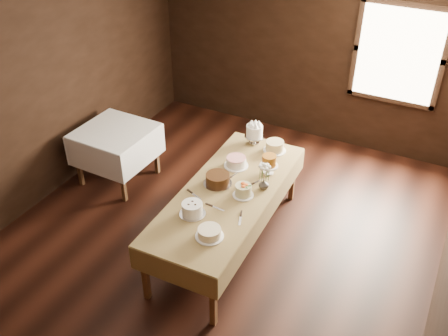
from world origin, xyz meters
TOP-DOWN VIEW (x-y plane):
  - floor at (0.00, 0.00)m, footprint 5.00×6.00m
  - ceiling at (0.00, 0.00)m, footprint 5.00×6.00m
  - wall_back at (0.00, 3.00)m, footprint 5.00×0.02m
  - wall_left at (-2.50, 0.00)m, footprint 0.02×6.00m
  - window at (1.30, 2.94)m, footprint 1.10×0.05m
  - display_table at (0.14, 0.03)m, footprint 1.04×2.54m
  - side_table at (-1.86, 0.53)m, footprint 0.97×0.97m
  - cake_meringue at (-0.04, 1.12)m, footprint 0.26×0.26m
  - cake_speckled at (0.28, 1.07)m, footprint 0.32×0.32m
  - cake_lattice at (-0.01, 0.53)m, footprint 0.30×0.30m
  - cake_caramel at (0.41, 0.57)m, footprint 0.22×0.22m
  - cake_chocolate at (-0.03, 0.10)m, footprint 0.36×0.36m
  - cake_flowers at (0.33, 0.03)m, footprint 0.26×0.26m
  - cake_swirl at (-0.01, -0.52)m, footprint 0.32×0.32m
  - cake_cream at (0.32, -0.74)m, footprint 0.29×0.29m
  - cake_server_a at (0.19, -0.31)m, footprint 0.24×0.04m
  - cake_server_b at (0.49, -0.38)m, footprint 0.10×0.23m
  - cake_server_c at (0.06, 0.36)m, footprint 0.07×0.24m
  - cake_server_d at (0.37, 0.37)m, footprint 0.12×0.23m
  - cake_server_e at (-0.13, -0.22)m, footprint 0.23×0.11m
  - flower_vase at (0.48, 0.26)m, footprint 0.16×0.16m
  - flower_bouquet at (0.48, 0.26)m, footprint 0.14×0.14m

SIDE VIEW (x-z plane):
  - floor at x=0.00m, z-range -0.01..0.01m
  - side_table at x=-1.86m, z-range 0.30..1.11m
  - display_table at x=0.14m, z-range 0.33..1.11m
  - cake_server_a at x=0.19m, z-range 0.78..0.79m
  - cake_server_b at x=0.49m, z-range 0.78..0.79m
  - cake_server_c at x=0.06m, z-range 0.78..0.79m
  - cake_server_d at x=0.37m, z-range 0.78..0.79m
  - cake_server_e at x=-0.13m, z-range 0.78..0.79m
  - cake_cream at x=0.32m, z-range 0.78..0.88m
  - cake_lattice at x=-0.01m, z-range 0.78..0.89m
  - flower_vase at x=0.48m, z-range 0.78..0.90m
  - cake_chocolate at x=-0.03m, z-range 0.78..0.91m
  - cake_speckled at x=0.28m, z-range 0.77..0.91m
  - cake_flowers at x=0.33m, z-range 0.77..0.91m
  - cake_swirl at x=-0.01m, z-range 0.77..0.92m
  - cake_caramel at x=0.41m, z-range 0.76..1.02m
  - cake_meringue at x=-0.04m, z-range 0.77..1.04m
  - flower_bouquet at x=0.48m, z-range 0.92..1.12m
  - wall_back at x=0.00m, z-range 0.00..2.80m
  - wall_left at x=-2.50m, z-range 0.00..2.80m
  - window at x=1.30m, z-range 0.95..2.25m
  - ceiling at x=0.00m, z-range 2.79..2.80m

